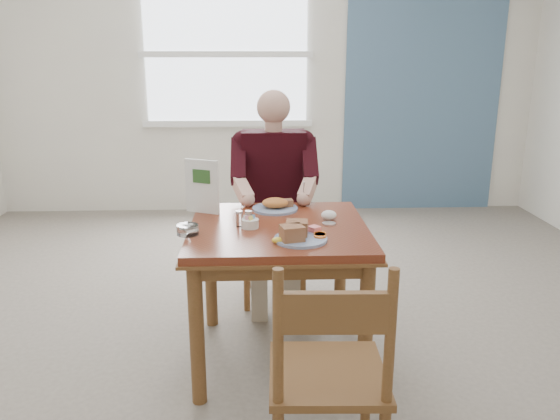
{
  "coord_description": "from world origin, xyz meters",
  "views": [
    {
      "loc": [
        -0.1,
        -2.65,
        1.58
      ],
      "look_at": [
        0.01,
        0.0,
        0.83
      ],
      "focal_mm": 35.0,
      "sensor_mm": 36.0,
      "label": 1
    }
  ],
  "objects_px": {
    "table": "(278,246)",
    "chair_near": "(329,378)",
    "far_plate": "(276,205)",
    "near_plate": "(298,234)",
    "chair_far": "(274,229)",
    "diner": "(274,183)"
  },
  "relations": [
    {
      "from": "chair_near",
      "to": "table",
      "type": "bearing_deg",
      "value": 98.37
    },
    {
      "from": "chair_near",
      "to": "diner",
      "type": "xyz_separation_m",
      "value": [
        -0.14,
        1.67,
        0.33
      ]
    },
    {
      "from": "table",
      "to": "far_plate",
      "type": "distance_m",
      "value": 0.32
    },
    {
      "from": "table",
      "to": "near_plate",
      "type": "distance_m",
      "value": 0.29
    },
    {
      "from": "table",
      "to": "chair_near",
      "type": "relative_size",
      "value": 0.97
    },
    {
      "from": "chair_far",
      "to": "near_plate",
      "type": "distance_m",
      "value": 1.08
    },
    {
      "from": "diner",
      "to": "near_plate",
      "type": "height_order",
      "value": "diner"
    },
    {
      "from": "diner",
      "to": "table",
      "type": "bearing_deg",
      "value": -90.0
    },
    {
      "from": "far_plate",
      "to": "chair_near",
      "type": "bearing_deg",
      "value": -83.51
    },
    {
      "from": "chair_near",
      "to": "far_plate",
      "type": "bearing_deg",
      "value": 96.49
    },
    {
      "from": "near_plate",
      "to": "far_plate",
      "type": "distance_m",
      "value": 0.54
    },
    {
      "from": "diner",
      "to": "near_plate",
      "type": "relative_size",
      "value": 4.97
    },
    {
      "from": "table",
      "to": "chair_far",
      "type": "distance_m",
      "value": 0.81
    },
    {
      "from": "diner",
      "to": "far_plate",
      "type": "xyz_separation_m",
      "value": [
        -0.0,
        -0.41,
        -0.04
      ]
    },
    {
      "from": "near_plate",
      "to": "diner",
      "type": "bearing_deg",
      "value": 95.13
    },
    {
      "from": "far_plate",
      "to": "near_plate",
      "type": "bearing_deg",
      "value": -80.76
    },
    {
      "from": "far_plate",
      "to": "diner",
      "type": "bearing_deg",
      "value": 89.78
    },
    {
      "from": "table",
      "to": "chair_near",
      "type": "bearing_deg",
      "value": -81.63
    },
    {
      "from": "table",
      "to": "near_plate",
      "type": "xyz_separation_m",
      "value": [
        0.08,
        -0.24,
        0.14
      ]
    },
    {
      "from": "table",
      "to": "near_plate",
      "type": "height_order",
      "value": "near_plate"
    },
    {
      "from": "far_plate",
      "to": "table",
      "type": "bearing_deg",
      "value": -89.7
    },
    {
      "from": "table",
      "to": "far_plate",
      "type": "height_order",
      "value": "far_plate"
    }
  ]
}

